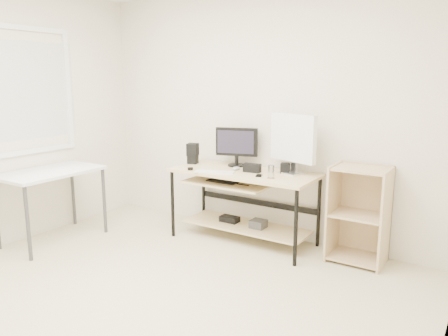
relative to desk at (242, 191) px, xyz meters
The scene contains 16 objects.
room 1.80m from the desk, 93.95° to the right, with size 4.01×4.01×2.62m.
desk is the anchor object (origin of this frame).
side_table 1.97m from the desk, 147.35° to the right, with size 0.60×1.00×0.75m.
shelf_unit 1.19m from the desk, ahead, with size 0.50×0.40×0.90m.
black_monitor 0.51m from the desk, 133.68° to the left, with size 0.45×0.19×0.41m.
white_imac 0.75m from the desk, 16.31° to the left, with size 0.54×0.23×0.59m.
keyboard 0.36m from the desk, 129.68° to the right, with size 0.39×0.11×0.01m, color white.
mouse 0.24m from the desk, behind, with size 0.06×0.10×0.03m, color #BBBBC1.
center_speaker 0.28m from the desk, ahead, with size 0.17×0.08×0.09m, color black.
speaker_left 0.74m from the desk, behind, with size 0.14×0.14×0.23m.
speaker_right 0.51m from the desk, 17.34° to the left, with size 0.09×0.09×0.10m, color black.
audio_controller 0.74m from the desk, behind, with size 0.09×0.05×0.17m, color black.
volume_puck 0.58m from the desk, 151.53° to the right, with size 0.06×0.06×0.02m, color black.
smartphone 0.36m from the desk, 24.69° to the right, with size 0.06×0.11×0.01m, color black.
coaster 0.49m from the desk, 20.44° to the right, with size 0.08×0.08×0.01m, color #A37849.
drinking_glass 0.52m from the desk, 20.44° to the right, with size 0.06×0.06×0.12m, color white.
Camera 1 is at (2.18, -2.11, 1.67)m, focal length 35.00 mm.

